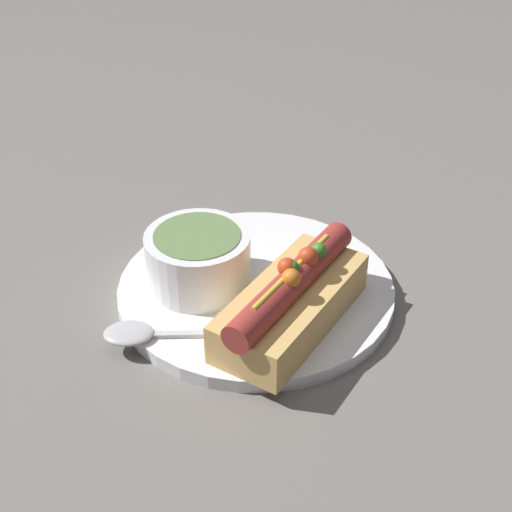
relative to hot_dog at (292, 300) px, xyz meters
The scene contains 5 objects.
ground_plane 0.08m from the hot_dog, 79.26° to the left, with size 4.00×4.00×0.00m, color slate.
dinner_plate 0.07m from the hot_dog, 79.26° to the left, with size 0.26×0.26×0.01m.
hot_dog is the anchor object (origin of this frame).
soup_bowl 0.10m from the hot_dog, 105.95° to the left, with size 0.10×0.10×0.05m.
spoon 0.13m from the hot_dog, 149.66° to the left, with size 0.15×0.12×0.01m.
Camera 1 is at (-0.34, -0.42, 0.42)m, focal length 50.00 mm.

